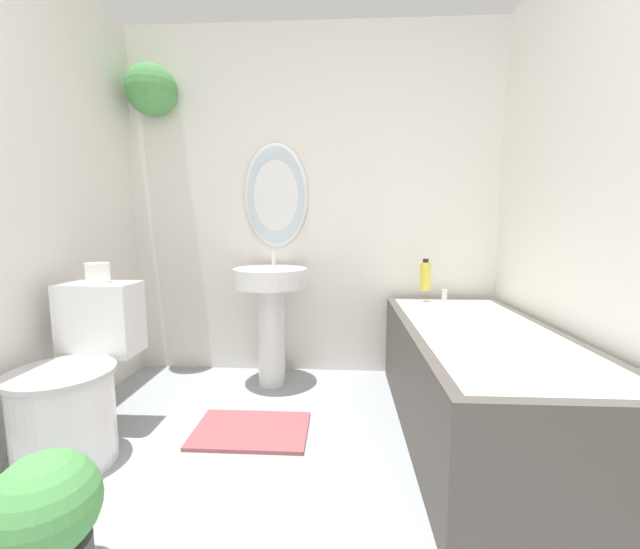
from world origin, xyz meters
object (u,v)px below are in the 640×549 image
Objects in this scene: bathtub at (479,381)px; toilet_paper_roll at (98,273)px; toilet at (76,388)px; pedestal_sink at (271,303)px; potted_plant at (47,518)px; shampoo_bottle at (425,276)px.

toilet_paper_roll is at bearing -178.87° from bathtub.
toilet is 7.01× the size of toilet_paper_roll.
bathtub is at bearing -27.04° from pedestal_sink.
potted_plant is 1.13m from toilet_paper_roll.
toilet_paper_roll is at bearing 90.00° from toilet.
toilet_paper_roll is (-0.75, -0.62, 0.27)m from pedestal_sink.
toilet_paper_roll reaches higher than toilet.
toilet is at bearing -151.65° from shampoo_bottle.
shampoo_bottle is 1.89× the size of toilet_paper_roll.
potted_plant is (-1.38, -1.62, -0.50)m from shampoo_bottle.
toilet is 0.88× the size of pedestal_sink.
shampoo_bottle is (1.01, 0.10, 0.17)m from pedestal_sink.
shampoo_bottle is 0.49× the size of potted_plant.
toilet is 1.15m from pedestal_sink.
pedestal_sink reaches higher than shampoo_bottle.
shampoo_bottle is (-0.14, 0.69, 0.44)m from bathtub.
bathtub is 14.79× the size of toilet_paper_roll.
toilet is 0.47× the size of bathtub.
bathtub is 1.78m from potted_plant.
potted_plant is at bearing -130.55° from shampoo_bottle.
toilet is at bearing -172.20° from bathtub.
bathtub is at bearing 7.80° from toilet.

